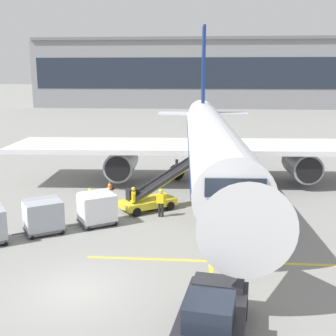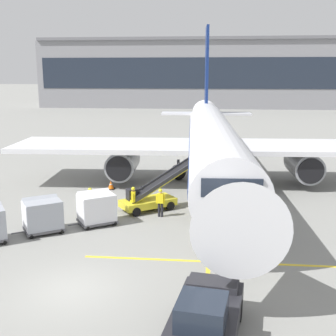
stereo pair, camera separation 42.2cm
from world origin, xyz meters
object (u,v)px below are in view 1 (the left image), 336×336
object	(u,v)px
parked_airplane	(211,140)
baggage_cart_second	(43,215)
baggage_cart_lead	(97,208)
belt_loader	(151,196)
ground_crew_by_loader	(161,201)
ground_crew_marshaller	(90,200)
pushback_tug	(212,317)
ground_crew_by_carts	(89,207)
safety_cone_engine_keepout	(110,185)
ground_crew_wingwalker	(134,199)

from	to	relation	value
parked_airplane	baggage_cart_second	bearing A→B (deg)	-127.93
baggage_cart_lead	baggage_cart_second	world-z (taller)	same
belt_loader	baggage_cart_second	size ratio (longest dim) A/B	1.85
baggage_cart_lead	ground_crew_by_loader	distance (m)	3.85
baggage_cart_lead	ground_crew_marshaller	world-z (taller)	baggage_cart_lead
baggage_cart_lead	pushback_tug	distance (m)	12.22
belt_loader	baggage_cart_lead	world-z (taller)	belt_loader
ground_crew_by_loader	baggage_cart_lead	bearing A→B (deg)	-155.18
ground_crew_marshaller	ground_crew_by_carts	bearing A→B (deg)	-79.04
baggage_cart_second	safety_cone_engine_keepout	size ratio (longest dim) A/B	4.26
baggage_cart_second	safety_cone_engine_keepout	distance (m)	9.21
belt_loader	baggage_cart_second	bearing A→B (deg)	-139.71
pushback_tug	baggage_cart_lead	bearing A→B (deg)	121.13
ground_crew_by_loader	ground_crew_marshaller	world-z (taller)	same
ground_crew_wingwalker	parked_airplane	bearing A→B (deg)	60.28
baggage_cart_lead	ground_crew_marshaller	xyz separation A→B (m)	(-0.74, 1.41, -0.00)
ground_crew_by_carts	ground_crew_wingwalker	bearing A→B (deg)	37.96
belt_loader	safety_cone_engine_keepout	world-z (taller)	belt_loader
ground_crew_by_loader	pushback_tug	bearing A→B (deg)	-76.85
parked_airplane	pushback_tug	distance (m)	20.83
ground_crew_by_carts	ground_crew_by_loader	bearing A→B (deg)	21.02
baggage_cart_second	ground_crew_by_loader	world-z (taller)	baggage_cart_second
parked_airplane	baggage_cart_second	xyz separation A→B (m)	(-9.14, -11.73, -2.34)
parked_airplane	safety_cone_engine_keepout	xyz separation A→B (m)	(-7.47, -2.70, -3.04)
safety_cone_engine_keepout	baggage_cart_lead	bearing A→B (deg)	-83.16
baggage_cart_lead	ground_crew_marshaller	size ratio (longest dim) A/B	1.55
pushback_tug	ground_crew_by_loader	xyz separation A→B (m)	(-2.82, 12.08, 0.17)
ground_crew_by_loader	ground_crew_by_carts	size ratio (longest dim) A/B	1.00
belt_loader	ground_crew_by_carts	size ratio (longest dim) A/B	2.88
ground_crew_marshaller	ground_crew_wingwalker	xyz separation A→B (m)	(2.54, 0.46, 0.00)
belt_loader	ground_crew_wingwalker	distance (m)	1.48
pushback_tug	ground_crew_by_loader	bearing A→B (deg)	103.15
pushback_tug	safety_cone_engine_keepout	bearing A→B (deg)	111.88
ground_crew_by_loader	safety_cone_engine_keepout	size ratio (longest dim) A/B	2.74
baggage_cart_lead	ground_crew_by_carts	bearing A→B (deg)	169.58
belt_loader	pushback_tug	bearing A→B (deg)	-75.17
ground_crew_by_loader	safety_cone_engine_keepout	distance (m)	7.39
ground_crew_marshaller	ground_crew_wingwalker	world-z (taller)	same
ground_crew_by_loader	ground_crew_marshaller	bearing A→B (deg)	-177.20
belt_loader	ground_crew_by_loader	xyz separation A→B (m)	(0.74, -1.38, 0.13)
pushback_tug	ground_crew_by_carts	world-z (taller)	pushback_tug
belt_loader	baggage_cart_lead	xyz separation A→B (m)	(-2.75, -3.00, 0.13)
belt_loader	ground_crew_by_loader	distance (m)	1.58
baggage_cart_lead	baggage_cart_second	bearing A→B (deg)	-149.52
baggage_cart_second	baggage_cart_lead	bearing A→B (deg)	30.48
pushback_tug	ground_crew_marshaller	size ratio (longest dim) A/B	2.67
ground_crew_by_carts	ground_crew_marshaller	xyz separation A→B (m)	(-0.26, 1.32, 0.00)
parked_airplane	belt_loader	distance (m)	8.53
ground_crew_by_carts	belt_loader	bearing A→B (deg)	42.01
parked_airplane	baggage_cart_second	size ratio (longest dim) A/B	14.87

